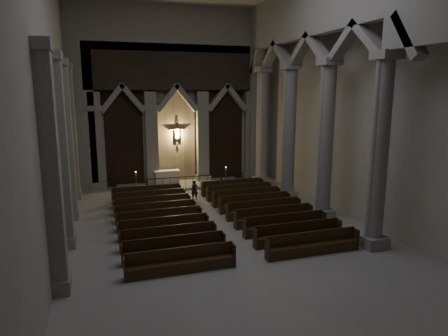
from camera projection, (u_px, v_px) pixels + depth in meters
name	position (u px, v px, depth m)	size (l,w,h in m)	color
room	(231.00, 63.00, 16.10)	(24.00, 24.10, 12.00)	#A29F9A
sanctuary_wall	(176.00, 88.00, 27.06)	(14.00, 0.77, 12.00)	gray
right_arcade	(332.00, 62.00, 18.94)	(1.00, 24.00, 12.00)	gray
left_pilasters	(65.00, 149.00, 18.06)	(0.60, 13.00, 8.03)	gray
sanctuary_step	(181.00, 185.00, 27.46)	(8.50, 2.60, 0.15)	gray
altar	(167.00, 177.00, 27.67)	(1.74, 0.70, 0.89)	beige
altar_rail	(185.00, 181.00, 26.08)	(5.03, 0.09, 0.99)	black
candle_stand_left	(136.00, 187.00, 25.50)	(0.24, 0.24, 1.41)	olive
candle_stand_right	(226.00, 181.00, 27.35)	(0.23, 0.23, 1.36)	olive
pews	(214.00, 217.00, 19.94)	(9.46, 10.40, 0.91)	black
worshipper	(195.00, 190.00, 23.94)	(0.43, 0.28, 1.18)	black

